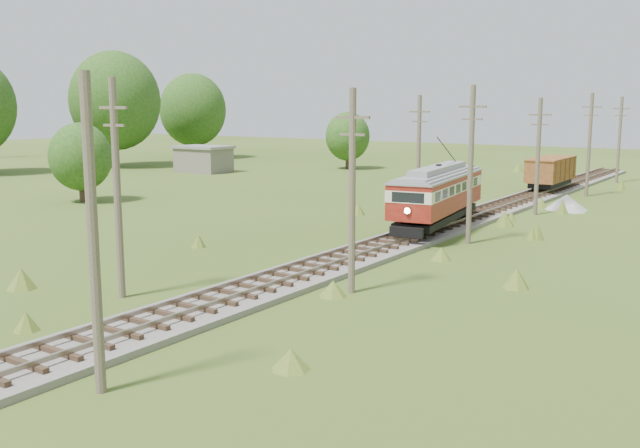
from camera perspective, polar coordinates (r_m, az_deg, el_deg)
The scene contains 17 objects.
railbed_main at distance 45.87m, azimuth 9.50°, elevation -0.29°, with size 3.60×96.00×0.57m.
streetcar at distance 45.26m, azimuth 9.42°, elevation 2.59°, with size 4.40×11.96×5.41m.
gondola at distance 67.89m, azimuth 17.99°, elevation 4.06°, with size 2.69×7.95×2.63m.
gravel_pile at distance 57.23m, azimuth 19.18°, elevation 1.61°, with size 3.21×3.41×1.17m.
utility_pole_r_1 at distance 20.09m, azimuth -17.70°, elevation -1.02°, with size 0.30×0.30×8.80m.
utility_pole_r_2 at distance 29.71m, azimuth 2.59°, elevation 2.77°, with size 1.60×0.30×8.60m.
utility_pole_r_3 at distance 41.32m, azimuth 11.97°, elevation 4.76°, with size 1.60×0.30×9.00m.
utility_pole_r_4 at distance 53.64m, azimuth 17.04°, elevation 5.28°, with size 1.60×0.30×8.40m.
utility_pole_r_5 at distance 66.05m, azimuth 20.74°, elevation 6.03°, with size 1.60×0.30×8.90m.
utility_pole_r_6 at distance 78.78m, azimuth 22.83°, elevation 6.30°, with size 1.60×0.30×8.70m.
utility_pole_l_a at distance 30.04m, azimuth -15.93°, elevation 2.88°, with size 1.60×0.30×9.00m.
utility_pole_l_b at distance 52.68m, azimuth 7.89°, elevation 5.65°, with size 1.60×0.30×8.60m.
tree_left_4 at distance 95.01m, azimuth -16.09°, elevation 9.45°, with size 11.34×11.34×14.61m.
tree_left_5 at distance 107.40m, azimuth -10.13°, elevation 8.98°, with size 9.66×9.66×12.44m.
tree_mid_a at distance 88.58m, azimuth 2.23°, elevation 7.02°, with size 5.46×5.46×7.03m.
tree_mid_c at distance 61.40m, azimuth -18.62°, elevation 5.12°, with size 5.04×5.04×6.49m.
shed at distance 85.73m, azimuth -9.31°, elevation 5.18°, with size 6.40×4.40×3.10m.
Camera 1 is at (18.70, -7.17, 7.93)m, focal length 40.00 mm.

